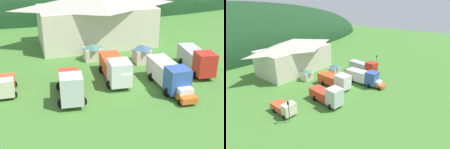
{
  "view_description": "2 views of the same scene",
  "coord_description": "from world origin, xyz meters",
  "views": [
    {
      "loc": [
        -12.22,
        -32.58,
        16.88
      ],
      "look_at": [
        -2.09,
        0.04,
        2.08
      ],
      "focal_mm": 50.53,
      "sensor_mm": 36.0,
      "label": 1
    },
    {
      "loc": [
        -29.45,
        -20.88,
        17.83
      ],
      "look_at": [
        0.16,
        2.69,
        2.73
      ],
      "focal_mm": 29.12,
      "sensor_mm": 36.0,
      "label": 2
    }
  ],
  "objects": [
    {
      "name": "ground_plane",
      "position": [
        0.0,
        0.0,
        0.0
      ],
      "size": [
        200.0,
        200.0,
        0.0
      ],
      "primitive_type": "plane",
      "color": "#477F33"
    },
    {
      "name": "forested_hill_backdrop",
      "position": [
        0.0,
        62.71,
        0.0
      ],
      "size": [
        168.33,
        60.0,
        36.97
      ],
      "primitive_type": "ellipsoid",
      "color": "#193D1E",
      "rests_on": "ground"
    },
    {
      "name": "depot_building",
      "position": [
        0.76,
        18.16,
        4.56
      ],
      "size": [
        20.34,
        10.74,
        8.84
      ],
      "color": "beige",
      "rests_on": "ground"
    },
    {
      "name": "play_shed_cream",
      "position": [
        -1.83,
        10.93,
        1.28
      ],
      "size": [
        2.6,
        2.48,
        2.48
      ],
      "color": "beige",
      "rests_on": "ground"
    },
    {
      "name": "play_shed_pink",
      "position": [
        4.85,
        7.64,
        1.41
      ],
      "size": [
        2.51,
        2.39,
        2.73
      ],
      "color": "beige",
      "rests_on": "ground"
    },
    {
      "name": "light_truck_cream",
      "position": [
        -14.33,
        2.79,
        1.15
      ],
      "size": [
        2.74,
        4.92,
        2.4
      ],
      "rotation": [
        0.0,
        0.0,
        -1.6
      ],
      "color": "beige",
      "rests_on": "ground"
    },
    {
      "name": "tow_truck_silver",
      "position": [
        -7.22,
        -0.81,
        1.77
      ],
      "size": [
        3.68,
        7.48,
        3.71
      ],
      "rotation": [
        0.0,
        0.0,
        -1.68
      ],
      "color": "silver",
      "rests_on": "ground"
    },
    {
      "name": "heavy_rig_white",
      "position": [
        -0.84,
        2.64,
        1.76
      ],
      "size": [
        3.75,
        8.45,
        3.49
      ],
      "rotation": [
        0.0,
        0.0,
        -1.65
      ],
      "color": "white",
      "rests_on": "ground"
    },
    {
      "name": "box_truck_blue",
      "position": [
        4.7,
        -1.12,
        1.82
      ],
      "size": [
        3.35,
        7.68,
        3.42
      ],
      "rotation": [
        0.0,
        0.0,
        -1.59
      ],
      "color": "#3356AD",
      "rests_on": "ground"
    },
    {
      "name": "crane_truck_red",
      "position": [
        10.64,
        2.19,
        1.8
      ],
      "size": [
        3.77,
        8.32,
        3.55
      ],
      "rotation": [
        0.0,
        0.0,
        -1.71
      ],
      "color": "red",
      "rests_on": "ground"
    },
    {
      "name": "service_pickup_orange",
      "position": [
        4.9,
        -4.11,
        0.83
      ],
      "size": [
        2.45,
        5.1,
        1.66
      ],
      "rotation": [
        0.0,
        0.0,
        -1.62
      ],
      "color": "orange",
      "rests_on": "ground"
    },
    {
      "name": "traffic_cone_near_pickup",
      "position": [
        -7.61,
        3.05,
        0.0
      ],
      "size": [
        0.36,
        0.36,
        0.58
      ],
      "primitive_type": "cone",
      "color": "orange",
      "rests_on": "ground"
    }
  ]
}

